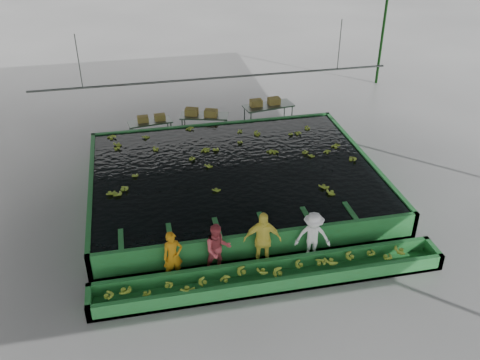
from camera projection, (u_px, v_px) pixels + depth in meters
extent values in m
plane|color=slate|center=(243.00, 213.00, 18.02)|extent=(80.00, 80.00, 0.00)
cube|color=gray|center=(244.00, 70.00, 15.48)|extent=(20.00, 22.00, 0.04)
cube|color=black|center=(234.00, 170.00, 18.85)|extent=(9.70, 7.70, 0.00)
cylinder|color=#59605B|center=(216.00, 78.00, 20.70)|extent=(0.08, 0.08, 14.00)
cylinder|color=#59605B|center=(79.00, 62.00, 19.29)|extent=(0.04, 0.04, 2.00)
cylinder|color=#59605B|center=(340.00, 45.00, 21.10)|extent=(0.04, 0.04, 2.00)
imported|color=#C17A0E|center=(173.00, 256.00, 14.79)|extent=(0.63, 0.48, 1.55)
imported|color=#B43E46|center=(218.00, 249.00, 15.00)|extent=(0.82, 0.66, 1.62)
imported|color=#FEEE53|center=(262.00, 240.00, 15.18)|extent=(1.15, 0.63, 1.85)
imported|color=white|center=(313.00, 237.00, 15.51)|extent=(1.16, 0.84, 1.61)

